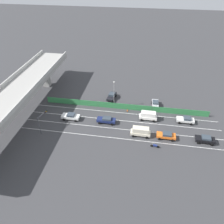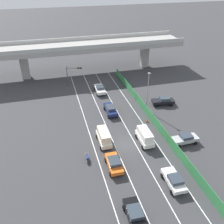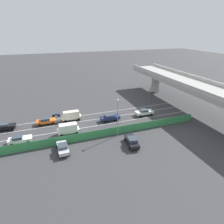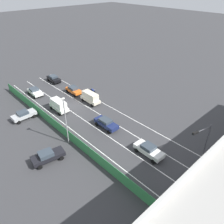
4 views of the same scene
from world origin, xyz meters
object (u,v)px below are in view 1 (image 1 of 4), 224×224
object	(u,v)px
car_hatchback_white	(71,116)
car_sedan_black	(205,139)
car_van_white	(148,115)
motorcycle	(155,146)
car_van_cream	(141,131)
car_sedan_white	(186,120)
parked_sedan_dark	(112,96)
traffic_cone	(127,110)
car_sedan_navy	(106,120)
traffic_light	(42,119)
car_taxi_orange	(166,135)
street_lamp	(114,92)
parked_wagon_silver	(155,104)

from	to	relation	value
car_hatchback_white	car_sedan_black	xyz separation A→B (m)	(-3.32, -32.24, 0.00)
car_van_white	motorcycle	xyz separation A→B (m)	(-9.67, -1.77, -0.83)
car_van_cream	car_sedan_white	size ratio (longest dim) A/B	1.06
car_van_white	parked_sedan_dark	distance (m)	13.55
car_van_cream	motorcycle	world-z (taller)	car_van_cream
car_sedan_white	traffic_cone	xyz separation A→B (m)	(2.40, 14.84, -0.55)
car_sedan_navy	parked_sedan_dark	size ratio (longest dim) A/B	0.98
car_hatchback_white	traffic_light	bearing A→B (deg)	137.19
car_van_cream	motorcycle	xyz separation A→B (m)	(-3.32, -3.36, -0.83)
traffic_light	car_hatchback_white	bearing A→B (deg)	-42.81
car_taxi_orange	car_sedan_navy	world-z (taller)	car_sedan_navy
car_sedan_navy	parked_sedan_dark	bearing A→B (deg)	2.36
car_taxi_orange	parked_sedan_dark	xyz separation A→B (m)	(14.64, 14.96, 0.03)
car_sedan_white	parked_sedan_dark	bearing A→B (deg)	68.24
car_sedan_navy	car_van_white	bearing A→B (deg)	-73.92
car_van_cream	motorcycle	size ratio (longest dim) A/B	2.34
car_hatchback_white	motorcycle	xyz separation A→B (m)	(-6.72, -21.23, -0.44)
car_sedan_navy	traffic_light	distance (m)	15.27
car_van_white	car_sedan_black	distance (m)	14.24
street_lamp	traffic_light	bearing A→B (deg)	129.48
car_van_cream	parked_sedan_dark	bearing A→B (deg)	31.76
parked_sedan_dark	car_taxi_orange	bearing A→B (deg)	-134.39
car_hatchback_white	car_sedan_white	bearing A→B (deg)	-83.48
car_van_white	street_lamp	size ratio (longest dim) A/B	0.56
street_lamp	car_hatchback_white	bearing A→B (deg)	124.99
car_sedan_white	car_sedan_navy	bearing A→B (deg)	99.54
car_taxi_orange	traffic_light	size ratio (longest dim) A/B	0.89
parked_wagon_silver	motorcycle	bearing A→B (deg)	179.69
car_van_white	parked_sedan_dark	xyz separation A→B (m)	(8.33, 10.68, -0.38)
car_van_cream	street_lamp	bearing A→B (deg)	36.71
car_sedan_navy	motorcycle	distance (m)	13.75
traffic_light	street_lamp	world-z (taller)	street_lamp
car_sedan_white	traffic_light	bearing A→B (deg)	104.24
street_lamp	car_van_white	bearing A→B (deg)	-113.60
car_taxi_orange	traffic_cone	world-z (taller)	car_taxi_orange
car_hatchback_white	traffic_cone	distance (m)	15.08
car_van_white	car_sedan_white	bearing A→B (deg)	-87.91
car_sedan_white	car_van_white	bearing A→B (deg)	92.09
car_hatchback_white	traffic_cone	bearing A→B (deg)	-67.82
car_hatchback_white	car_van_white	bearing A→B (deg)	-81.38
car_van_white	street_lamp	xyz separation A→B (m)	(4.10, 9.39, 3.49)
car_taxi_orange	car_sedan_white	size ratio (longest dim) A/B	0.99
motorcycle	parked_wagon_silver	xyz separation A→B (m)	(15.84, -0.09, 0.43)
car_taxi_orange	parked_wagon_silver	distance (m)	12.71
car_taxi_orange	parked_wagon_silver	xyz separation A→B (m)	(12.48, 2.42, 0.01)
parked_sedan_dark	motorcycle	bearing A→B (deg)	-145.32
traffic_cone	car_taxi_orange	bearing A→B (deg)	-132.76
traffic_light	traffic_cone	xyz separation A→B (m)	(10.94, -18.82, -3.15)
car_hatchback_white	parked_wagon_silver	size ratio (longest dim) A/B	1.07
car_hatchback_white	parked_wagon_silver	bearing A→B (deg)	-66.83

